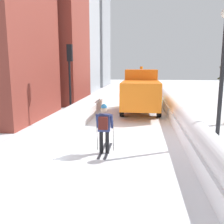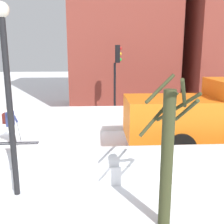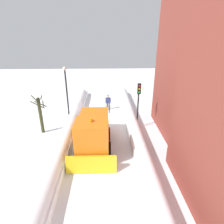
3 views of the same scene
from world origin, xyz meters
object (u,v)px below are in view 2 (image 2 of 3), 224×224
Objects in this scene: skier at (10,122)px; traffic_light_pole at (117,70)px; plow_truck at (201,115)px; street_lamp at (7,79)px; bare_tree_near at (168,154)px.

skier is 0.42× the size of traffic_light_pole.
plow_truck is at bearing 81.12° from skier.
street_lamp reaches higher than skier.
bare_tree_near is (4.68, -2.61, 0.30)m from plow_truck.
plow_truck is 1.15× the size of street_lamp.
plow_truck is 5.18m from traffic_light_pole.
traffic_light_pole is at bearing 154.01° from street_lamp.
skier is 8.00m from bare_tree_near.
skier is at bearing -61.51° from traffic_light_pole.
skier is at bearing -98.88° from plow_truck.
skier is 5.10m from street_lamp.
traffic_light_pole reaches higher than skier.
traffic_light_pole is (-3.85, -3.11, 1.53)m from plow_truck.
bare_tree_near is (1.60, 3.88, -1.52)m from street_lamp.
street_lamp is 1.47× the size of bare_tree_near.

